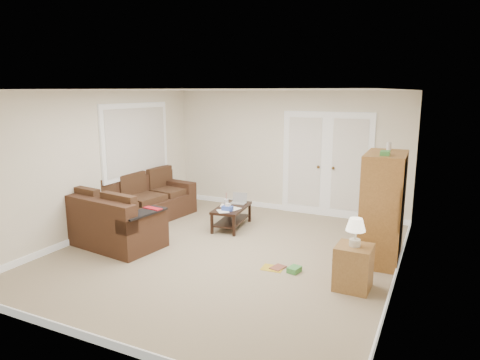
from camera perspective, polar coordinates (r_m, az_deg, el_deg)
The scene contains 17 objects.
floor at distance 6.78m, azimuth -1.88°, elevation -9.72°, with size 5.50×5.50×0.00m, color tan.
ceiling at distance 6.31m, azimuth -2.04°, elevation 11.91°, with size 5.00×5.50×0.02m, color silver.
wall_left at distance 7.89m, azimuth -18.29°, elevation 2.17°, with size 0.02×5.50×2.50m, color white.
wall_right at distance 5.74m, azimuth 20.75°, elevation -1.41°, with size 0.02×5.50×2.50m, color white.
wall_back at distance 8.93m, azimuth 6.25°, elevation 3.75°, with size 5.00×0.02×2.50m, color white.
wall_front at distance 4.26m, azimuth -19.41°, elevation -5.73°, with size 5.00×0.02×2.50m, color white.
baseboards at distance 6.76m, azimuth -1.89°, elevation -9.32°, with size 5.00×5.50×0.10m, color white, non-canonical shape.
french_doors at distance 8.68m, azimuth 11.43°, elevation 1.93°, with size 1.80×0.05×2.13m.
window_left at distance 8.57m, azimuth -13.62°, elevation 5.18°, with size 0.05×1.92×1.42m.
sectional_sofa at distance 7.99m, azimuth -14.66°, elevation -4.28°, with size 1.91×2.93×0.84m.
coffee_table at distance 7.95m, azimuth -1.07°, elevation -4.81°, with size 0.60×1.03×0.66m.
tv_armoire at distance 6.63m, azimuth 18.49°, elevation -3.41°, with size 0.59×1.03×1.74m.
side_cabinet at distance 5.71m, azimuth 14.90°, elevation -10.72°, with size 0.45×0.45×0.93m.
space_heater at distance 8.41m, azimuth 19.39°, elevation -5.08°, with size 0.12×0.10×0.29m, color silver.
floor_magazine at distance 6.25m, azimuth 4.36°, elevation -11.65°, with size 0.30×0.24×0.01m, color gold.
floor_greenbox at distance 6.15m, azimuth 7.25°, elevation -11.76°, with size 0.14×0.19×0.08m, color #408D40.
floor_book at distance 6.31m, azimuth 4.46°, elevation -11.37°, with size 0.16×0.22×0.02m, color brown.
Camera 1 is at (2.93, -5.59, 2.48)m, focal length 32.00 mm.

